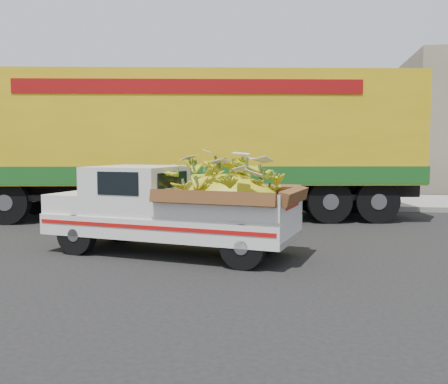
# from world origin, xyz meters

# --- Properties ---
(ground) EXTENTS (100.00, 100.00, 0.00)m
(ground) POSITION_xyz_m (0.00, 0.00, 0.00)
(ground) COLOR black
(ground) RESTS_ON ground
(curb) EXTENTS (60.00, 0.25, 0.15)m
(curb) POSITION_xyz_m (0.00, 6.86, 0.07)
(curb) COLOR gray
(curb) RESTS_ON ground
(sidewalk) EXTENTS (60.00, 4.00, 0.14)m
(sidewalk) POSITION_xyz_m (0.00, 8.96, 0.07)
(sidewalk) COLOR gray
(sidewalk) RESTS_ON ground
(building_left) EXTENTS (18.00, 6.00, 5.00)m
(building_left) POSITION_xyz_m (-8.00, 14.86, 2.50)
(building_left) COLOR gray
(building_left) RESTS_ON ground
(pickup_truck) EXTENTS (4.64, 2.44, 1.55)m
(pickup_truck) POSITION_xyz_m (0.43, -0.12, 0.83)
(pickup_truck) COLOR black
(pickup_truck) RESTS_ON ground
(semi_trailer) EXTENTS (12.08, 4.73, 3.80)m
(semi_trailer) POSITION_xyz_m (-0.56, 4.42, 2.12)
(semi_trailer) COLOR black
(semi_trailer) RESTS_ON ground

